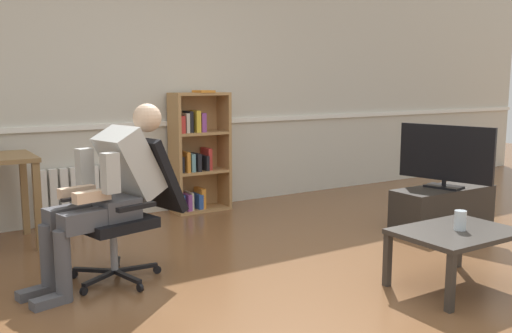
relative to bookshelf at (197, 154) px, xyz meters
name	(u,v)px	position (x,y,z in m)	size (l,w,h in m)	color
ground_plane	(306,291)	(-0.43, -2.44, -0.60)	(18.00, 18.00, 0.00)	brown
back_wall	(149,82)	(-0.43, 0.21, 0.75)	(12.00, 0.13, 2.70)	beige
bookshelf	(197,154)	(0.00, 0.00, 0.00)	(0.60, 0.30, 1.26)	#AD7F4C
radiator	(80,196)	(-1.20, 0.10, -0.32)	(0.74, 0.08, 0.55)	white
office_chair	(132,203)	(-1.27, -1.54, -0.08)	(0.81, 0.65, 0.97)	black
person_seated	(109,189)	(-1.44, -1.58, 0.05)	(1.04, 0.53, 1.20)	#4C4C51
tv_stand	(443,207)	(1.64, -1.83, -0.41)	(1.04, 0.38, 0.37)	#2D2823
tv_screen	(445,155)	(1.64, -1.83, 0.08)	(0.27, 0.87, 0.58)	black
coffee_table	(456,237)	(0.45, -2.90, -0.26)	(0.79, 0.57, 0.39)	#332D28
drinking_glass	(460,220)	(0.47, -2.92, -0.14)	(0.08, 0.08, 0.13)	silver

